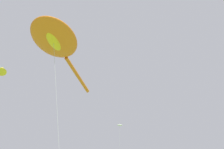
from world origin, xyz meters
name	(u,v)px	position (x,y,z in m)	size (l,w,h in m)	color
big_show_kite	(56,40)	(-2.05, 9.98, 16.55)	(10.78, 6.77, 17.07)	orange
small_kite_bird_shape	(2,70)	(-2.84, 18.81, 17.47)	(1.08, 4.53, 18.14)	yellow
small_kite_diamond_red	(120,129)	(11.21, 13.78, 13.71)	(2.32, 2.45, 14.32)	white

